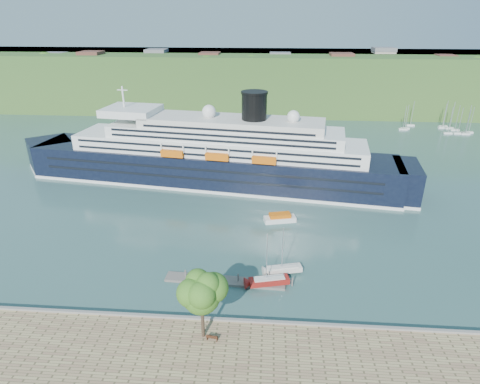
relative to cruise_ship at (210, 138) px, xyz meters
The scene contains 10 objects.
ground 53.76m from the cruise_ship, 80.82° to the right, with size 400.00×400.00×0.00m, color #2D514C.
far_hillside 93.60m from the cruise_ship, 84.87° to the left, with size 400.00×50.00×24.00m, color #295120.
quay_coping 53.71m from the cruise_ship, 80.85° to the right, with size 220.00×0.50×0.30m, color slate.
cruise_ship is the anchor object (origin of this frame).
park_bench 57.20m from the cruise_ship, 81.81° to the right, with size 1.58×0.65×1.01m, color #462514, non-canonical shape.
promenade_tree 55.74m from the cruise_ship, 83.02° to the right, with size 6.53×6.53×10.81m, color #35631A, non-canonical shape.
floating_pontoon 44.29m from the cruise_ship, 79.00° to the right, with size 19.56×2.39×0.43m, color slate, non-canonical shape.
sailboat_red 45.66m from the cruise_ship, 70.14° to the right, with size 7.09×1.97×9.16m, color maroon, non-canonical shape.
sailboat_white_far 43.43m from the cruise_ship, 65.38° to the right, with size 6.52×1.81×8.42m, color silver, non-canonical shape.
tender_launch 28.99m from the cruise_ship, 49.68° to the right, with size 6.68×2.28×1.84m, color #D65F0C, non-canonical shape.
Camera 1 is at (6.21, -43.37, 39.98)m, focal length 30.00 mm.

